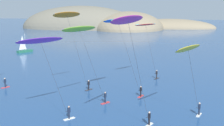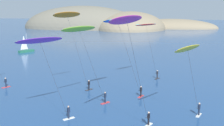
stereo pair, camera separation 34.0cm
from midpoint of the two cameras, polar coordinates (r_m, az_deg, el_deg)
headland_island at (r=182.81m, az=-0.96°, el=7.01°), size 126.33×54.08×29.17m
sailboat_near at (r=90.34m, az=-17.26°, el=2.53°), size 3.97×5.55×5.70m
kitesurfer_orange at (r=43.17m, az=-8.99°, el=8.39°), size 4.90×6.16×13.02m
kitesurfer_magenta at (r=26.55m, az=3.30°, el=6.87°), size 4.18×8.86×12.95m
kitesurfer_red at (r=50.90m, az=6.88°, el=6.72°), size 4.85×6.13×10.79m
kitesurfer_yellow at (r=32.89m, az=15.14°, el=1.71°), size 4.47×6.56×9.54m
kitesurfer_blue at (r=38.42m, az=1.33°, el=7.36°), size 5.61×7.28×12.21m
kitesurfer_lime at (r=35.73m, az=-6.39°, el=5.45°), size 5.00×7.25×11.38m
kitesurfer_purple at (r=31.84m, az=-14.17°, el=3.20°), size 5.01×5.91×10.47m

